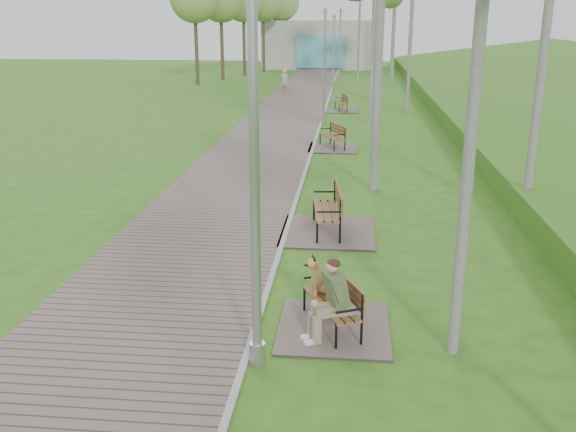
% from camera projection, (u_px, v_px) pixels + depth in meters
% --- Properties ---
extents(ground, '(120.00, 120.00, 0.00)m').
position_uv_depth(ground, '(233.00, 399.00, 7.72)').
color(ground, '#30591D').
rests_on(ground, ground).
extents(walkway, '(3.50, 67.00, 0.04)m').
position_uv_depth(walkway, '(282.00, 119.00, 28.29)').
color(walkway, '#6C5C57').
rests_on(walkway, ground).
extents(kerb, '(0.10, 67.00, 0.05)m').
position_uv_depth(kerb, '(322.00, 120.00, 28.12)').
color(kerb, '#999993').
rests_on(kerb, ground).
extents(building_north, '(10.00, 5.20, 4.00)m').
position_uv_depth(building_north, '(322.00, 44.00, 55.66)').
color(building_north, '#9E9E99').
rests_on(building_north, ground).
extents(bench_main, '(1.62, 1.80, 1.42)m').
position_uv_depth(bench_main, '(329.00, 305.00, 9.28)').
color(bench_main, '#6C5C57').
rests_on(bench_main, ground).
extents(bench_second, '(1.96, 2.17, 1.20)m').
position_uv_depth(bench_second, '(326.00, 223.00, 13.54)').
color(bench_second, '#6C5C57').
rests_on(bench_second, ground).
extents(bench_third, '(1.67, 1.85, 1.02)m').
position_uv_depth(bench_third, '(332.00, 143.00, 22.15)').
color(bench_third, '#6C5C57').
rests_on(bench_third, ground).
extents(bench_far, '(1.57, 1.74, 0.96)m').
position_uv_depth(bench_far, '(341.00, 107.00, 30.87)').
color(bench_far, '#6C5C57').
rests_on(bench_far, ground).
extents(lamp_post_near, '(0.21, 0.21, 5.43)m').
position_uv_depth(lamp_post_near, '(255.00, 178.00, 7.72)').
color(lamp_post_near, '#9DA0A5').
rests_on(lamp_post_near, ground).
extents(lamp_post_second, '(0.18, 0.18, 4.69)m').
position_uv_depth(lamp_post_second, '(324.00, 71.00, 26.80)').
color(lamp_post_second, '#9DA0A5').
rests_on(lamp_post_second, ground).
extents(lamp_post_third, '(0.17, 0.17, 4.44)m').
position_uv_depth(lamp_post_third, '(333.00, 63.00, 33.07)').
color(lamp_post_third, '#9DA0A5').
rests_on(lamp_post_third, ground).
extents(lamp_post_far, '(0.19, 0.19, 4.87)m').
position_uv_depth(lamp_post_far, '(340.00, 47.00, 45.72)').
color(lamp_post_far, '#9DA0A5').
rests_on(lamp_post_far, ground).
extents(pedestrian_near, '(0.63, 0.52, 1.46)m').
position_uv_depth(pedestrian_near, '(285.00, 81.00, 37.44)').
color(pedestrian_near, silver).
rests_on(pedestrian_near, ground).
extents(pedestrian_far, '(0.86, 0.74, 1.54)m').
position_uv_depth(pedestrian_far, '(326.00, 60.00, 54.26)').
color(pedestrian_far, gray).
rests_on(pedestrian_far, ground).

